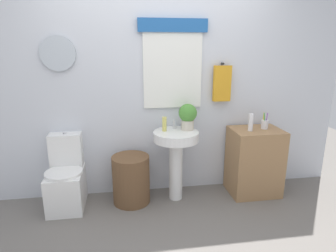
# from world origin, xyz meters

# --- Properties ---
(ground_plane) EXTENTS (8.00, 8.00, 0.00)m
(ground_plane) POSITION_xyz_m (0.00, 0.00, 0.00)
(ground_plane) COLOR slate
(back_wall) EXTENTS (4.40, 0.18, 2.60)m
(back_wall) POSITION_xyz_m (0.00, 1.15, 1.30)
(back_wall) COLOR silver
(back_wall) RESTS_ON ground_plane
(toilet) EXTENTS (0.38, 0.51, 0.79)m
(toilet) POSITION_xyz_m (-1.01, 0.89, 0.30)
(toilet) COLOR white
(toilet) RESTS_ON ground_plane
(laundry_hamper) EXTENTS (0.41, 0.41, 0.54)m
(laundry_hamper) POSITION_xyz_m (-0.32, 0.85, 0.27)
(laundry_hamper) COLOR brown
(laundry_hamper) RESTS_ON ground_plane
(pedestal_sink) EXTENTS (0.49, 0.49, 0.79)m
(pedestal_sink) POSITION_xyz_m (0.18, 0.85, 0.59)
(pedestal_sink) COLOR white
(pedestal_sink) RESTS_ON ground_plane
(faucet) EXTENTS (0.03, 0.03, 0.10)m
(faucet) POSITION_xyz_m (0.18, 0.97, 0.84)
(faucet) COLOR silver
(faucet) RESTS_ON pedestal_sink
(wooden_cabinet) EXTENTS (0.56, 0.44, 0.78)m
(wooden_cabinet) POSITION_xyz_m (1.10, 0.85, 0.39)
(wooden_cabinet) COLOR #9E754C
(wooden_cabinet) RESTS_ON ground_plane
(soap_bottle) EXTENTS (0.05, 0.05, 0.16)m
(soap_bottle) POSITION_xyz_m (0.06, 0.90, 0.87)
(soap_bottle) COLOR #DBD166
(soap_bottle) RESTS_ON pedestal_sink
(potted_plant) EXTENTS (0.20, 0.20, 0.29)m
(potted_plant) POSITION_xyz_m (0.32, 0.91, 0.95)
(potted_plant) COLOR beige
(potted_plant) RESTS_ON pedestal_sink
(lotion_bottle) EXTENTS (0.05, 0.05, 0.19)m
(lotion_bottle) POSITION_xyz_m (1.01, 0.81, 0.87)
(lotion_bottle) COLOR white
(lotion_bottle) RESTS_ON wooden_cabinet
(toothbrush_cup) EXTENTS (0.08, 0.08, 0.19)m
(toothbrush_cup) POSITION_xyz_m (1.20, 0.87, 0.83)
(toothbrush_cup) COLOR silver
(toothbrush_cup) RESTS_ON wooden_cabinet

